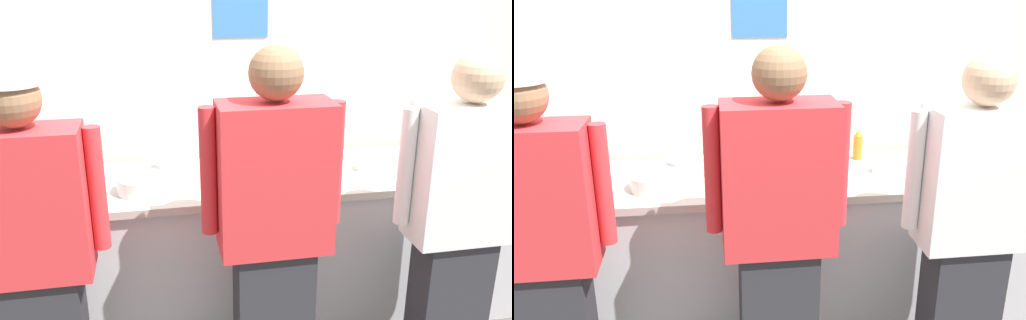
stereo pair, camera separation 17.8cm
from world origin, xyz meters
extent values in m
cube|color=silver|center=(0.00, 0.86, 1.35)|extent=(4.99, 0.10, 2.69)
cube|color=#3370B7|center=(0.04, 0.81, 1.79)|extent=(0.32, 0.01, 0.39)
cube|color=silver|center=(0.00, 0.38, 0.43)|extent=(3.12, 0.66, 0.86)
cube|color=#B7B2A8|center=(0.00, 0.38, 0.88)|extent=(3.18, 0.71, 0.04)
cube|color=red|center=(-0.99, -0.27, 1.09)|extent=(0.46, 0.24, 0.62)
cylinder|color=red|center=(-0.73, -0.23, 1.12)|extent=(0.07, 0.07, 0.52)
sphere|color=#8C6647|center=(-0.99, -0.27, 1.51)|extent=(0.21, 0.21, 0.21)
cylinder|color=white|center=(-0.99, -0.27, 1.60)|extent=(0.22, 0.22, 0.07)
cube|color=red|center=(-0.01, -0.30, 1.14)|extent=(0.48, 0.24, 0.65)
cylinder|color=red|center=(-0.28, -0.26, 1.17)|extent=(0.07, 0.07, 0.55)
cylinder|color=red|center=(0.27, -0.26, 1.17)|extent=(0.07, 0.07, 0.55)
sphere|color=#8C6647|center=(-0.01, -0.30, 1.58)|extent=(0.22, 0.22, 0.22)
cube|color=#2D2D33|center=(0.85, -0.32, 0.40)|extent=(0.33, 0.20, 0.79)
cube|color=white|center=(0.85, -0.32, 1.11)|extent=(0.46, 0.24, 0.63)
cylinder|color=white|center=(0.59, -0.28, 1.14)|extent=(0.07, 0.07, 0.53)
sphere|color=tan|center=(0.85, -0.32, 1.54)|extent=(0.22, 0.22, 0.22)
cylinder|color=white|center=(-0.42, 0.46, 0.90)|extent=(0.21, 0.21, 0.01)
cylinder|color=white|center=(-0.42, 0.46, 0.92)|extent=(0.21, 0.21, 0.01)
cylinder|color=white|center=(-0.42, 0.46, 0.93)|extent=(0.21, 0.21, 0.01)
cylinder|color=white|center=(-0.42, 0.46, 0.94)|extent=(0.21, 0.21, 0.01)
cylinder|color=white|center=(-0.42, 0.46, 0.95)|extent=(0.21, 0.21, 0.01)
cylinder|color=white|center=(-0.42, 0.46, 0.96)|extent=(0.21, 0.21, 0.01)
cylinder|color=white|center=(-0.42, 0.46, 0.98)|extent=(0.21, 0.21, 0.01)
cylinder|color=white|center=(-0.42, 0.46, 0.99)|extent=(0.21, 0.21, 0.01)
cylinder|color=white|center=(-0.57, 0.25, 0.90)|extent=(0.25, 0.25, 0.01)
cylinder|color=white|center=(-0.57, 0.25, 0.92)|extent=(0.25, 0.25, 0.01)
cylinder|color=white|center=(-0.57, 0.25, 0.93)|extent=(0.25, 0.25, 0.01)
cylinder|color=white|center=(-0.57, 0.25, 0.94)|extent=(0.25, 0.25, 0.01)
cylinder|color=white|center=(-0.57, 0.25, 0.95)|extent=(0.25, 0.25, 0.01)
cylinder|color=white|center=(-0.57, 0.25, 0.96)|extent=(0.25, 0.25, 0.01)
cylinder|color=white|center=(-0.57, 0.25, 0.98)|extent=(0.25, 0.25, 0.01)
cylinder|color=#B7BABF|center=(-1.05, 0.41, 0.97)|extent=(0.33, 0.33, 0.14)
cube|color=#B7BABF|center=(0.17, 0.38, 0.91)|extent=(0.55, 0.38, 0.02)
cylinder|color=#56A333|center=(1.36, 0.34, 0.99)|extent=(0.06, 0.06, 0.18)
cone|color=#56A333|center=(1.36, 0.34, 1.09)|extent=(0.05, 0.05, 0.04)
cylinder|color=orange|center=(1.16, 0.45, 0.98)|extent=(0.05, 0.05, 0.15)
cone|color=orange|center=(1.16, 0.45, 1.07)|extent=(0.05, 0.05, 0.04)
cylinder|color=orange|center=(0.59, 0.58, 0.97)|extent=(0.05, 0.05, 0.15)
cone|color=orange|center=(0.59, 0.58, 1.06)|extent=(0.05, 0.05, 0.04)
cylinder|color=white|center=(0.66, 0.34, 0.92)|extent=(0.09, 0.09, 0.05)
cylinder|color=gold|center=(0.66, 0.34, 0.94)|extent=(0.07, 0.07, 0.01)
cylinder|color=white|center=(-0.79, 0.40, 0.92)|extent=(0.10, 0.10, 0.04)
cylinder|color=#5B932D|center=(-0.79, 0.40, 0.94)|extent=(0.08, 0.08, 0.01)
cylinder|color=white|center=(1.30, 0.21, 0.94)|extent=(0.09, 0.09, 0.09)
cube|color=#B7BABF|center=(1.08, 0.29, 0.90)|extent=(0.19, 0.03, 0.01)
cube|color=black|center=(0.95, 0.29, 0.91)|extent=(0.09, 0.03, 0.02)
camera|label=1|loc=(-0.48, -2.31, 1.94)|focal=37.37mm
camera|label=2|loc=(-0.31, -2.34, 1.94)|focal=37.37mm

